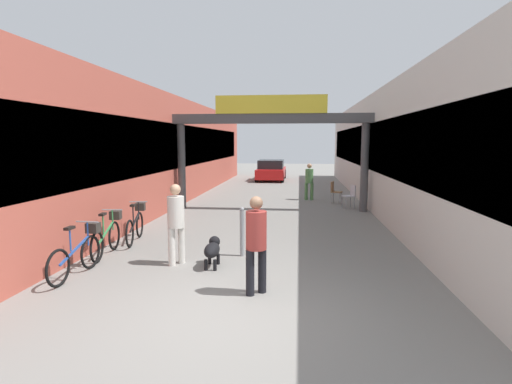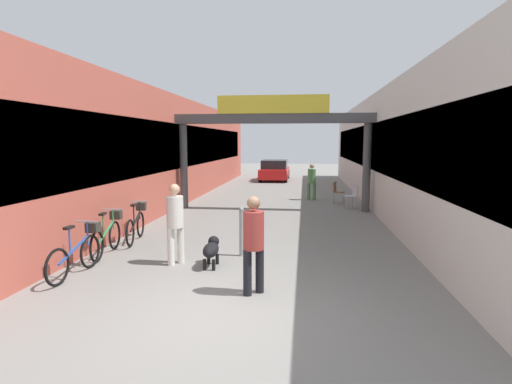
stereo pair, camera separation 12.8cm
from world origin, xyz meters
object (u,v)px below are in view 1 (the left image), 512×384
Objects in this scene: pedestrian_companion at (256,239)px; cafe_chair_aluminium_nearer at (350,194)px; dog_on_leash at (213,249)px; bicycle_blue_nearest at (79,253)px; bollard_post_metal at (242,231)px; pedestrian_with_dog at (176,219)px; parked_car_red at (271,170)px; bicycle_black_third at (136,224)px; cafe_chair_wood_farther at (335,190)px; bicycle_green_second at (108,235)px; pedestrian_carrying_crate at (309,179)px.

cafe_chair_aluminium_nearer is at bearing 73.50° from pedestrian_companion.
dog_on_leash is 2.52m from bicycle_blue_nearest.
pedestrian_with_dog is at bearing -149.14° from bollard_post_metal.
parked_car_red is (2.31, 18.99, 0.21)m from bicycle_blue_nearest.
cafe_chair_wood_farther is (5.54, 6.86, 0.10)m from bicycle_black_third.
pedestrian_with_dog reaches higher than cafe_chair_wood_farther.
pedestrian_companion reaches higher than parked_car_red.
bicycle_blue_nearest is 10.23m from cafe_chair_aluminium_nearer.
bicycle_blue_nearest reaches higher than cafe_chair_wood_farther.
parked_car_red is at bearing 90.27° from dog_on_leash.
bollard_post_metal is 7.37m from cafe_chair_aluminium_nearer.
bicycle_black_third reaches higher than cafe_chair_aluminium_nearer.
bicycle_black_third is (0.13, 1.25, 0.00)m from bicycle_green_second.
bicycle_blue_nearest reaches higher than dog_on_leash.
cafe_chair_wood_farther is (5.67, 8.11, 0.10)m from bicycle_green_second.
pedestrian_companion is 0.97× the size of bicycle_blue_nearest.
bicycle_black_third is 8.82m from cafe_chair_wood_farther.
pedestrian_companion is 10.28m from cafe_chair_wood_farther.
bicycle_blue_nearest is at bearing -96.92° from parked_car_red.
pedestrian_carrying_crate is at bearing 66.22° from bicycle_blue_nearest.
bollard_post_metal reaches higher than bicycle_green_second.
pedestrian_with_dog is at bearing -120.75° from cafe_chair_aluminium_nearer.
dog_on_leash is 3.00m from bicycle_black_third.
pedestrian_companion is at bearing -106.50° from cafe_chair_aluminium_nearer.
cafe_chair_wood_farther is (2.14, 10.05, -0.39)m from pedestrian_companion.
pedestrian_carrying_crate is at bearing 140.40° from cafe_chair_wood_farther.
bicycle_green_second is 1.55× the size of bollard_post_metal.
pedestrian_carrying_crate is at bearing 84.11° from pedestrian_companion.
dog_on_leash is at bearing -110.04° from cafe_chair_wood_farther.
pedestrian_companion is at bearing -9.45° from bicycle_blue_nearest.
pedestrian_companion reaches higher than bollard_post_metal.
dog_on_leash is 8.31m from cafe_chair_aluminium_nearer.
bicycle_blue_nearest is 1.90× the size of cafe_chair_wood_farther.
pedestrian_with_dog is 2.29m from pedestrian_companion.
cafe_chair_wood_farther is (3.17, 8.69, 0.19)m from dog_on_leash.
bollard_post_metal is 0.27× the size of parked_car_red.
bicycle_blue_nearest is 2.62m from bicycle_black_third.
pedestrian_carrying_crate is 10.09m from bicycle_green_second.
dog_on_leash is at bearing -37.60° from bicycle_black_third.
pedestrian_carrying_crate reaches higher than bicycle_green_second.
cafe_chair_aluminium_nearer is at bearing -70.83° from parked_car_red.
bicycle_blue_nearest is at bearing -90.40° from bicycle_black_third.
bicycle_blue_nearest is at bearing -152.49° from pedestrian_with_dog.
pedestrian_with_dog is at bearing -16.78° from bicycle_green_second.
bicycle_green_second reaches higher than cafe_chair_wood_farther.
bicycle_black_third is at bearing 160.28° from bollard_post_metal.
pedestrian_companion is at bearing -95.89° from pedestrian_carrying_crate.
dog_on_leash is at bearing -116.04° from cafe_chair_aluminium_nearer.
cafe_chair_aluminium_nearer and cafe_chair_wood_farther have the same top height.
pedestrian_companion is at bearing -43.13° from bicycle_black_third.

